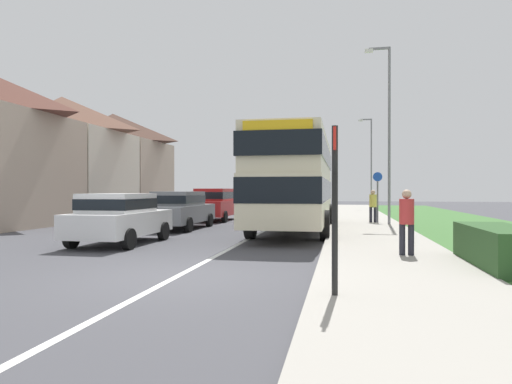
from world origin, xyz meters
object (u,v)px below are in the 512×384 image
(bus_stop_sign, at_px, (335,198))
(cycle_route_sign, at_px, (378,195))
(pedestrian_walking_away, at_px, (373,204))
(parked_car_grey, at_px, (180,208))
(pedestrian_at_stop, at_px, (407,219))
(double_decker_bus, at_px, (296,178))
(street_lamp_far, at_px, (370,158))
(parked_car_red, at_px, (215,203))
(street_lamp_mid, at_px, (387,125))
(parked_car_white, at_px, (120,216))

(bus_stop_sign, bearing_deg, cycle_route_sign, 83.41)
(pedestrian_walking_away, bearing_deg, parked_car_grey, -153.84)
(pedestrian_at_stop, bearing_deg, double_decker_bus, 116.22)
(parked_car_grey, distance_m, cycle_route_sign, 9.42)
(street_lamp_far, bearing_deg, bus_stop_sign, -94.34)
(parked_car_red, distance_m, pedestrian_at_stop, 14.85)
(cycle_route_sign, distance_m, street_lamp_mid, 3.42)
(pedestrian_at_stop, bearing_deg, parked_car_red, 123.81)
(bus_stop_sign, bearing_deg, street_lamp_mid, 81.61)
(parked_car_white, xyz_separation_m, pedestrian_walking_away, (8.15, 9.44, 0.11))
(double_decker_bus, bearing_deg, parked_car_grey, 176.75)
(parked_car_white, relative_size, pedestrian_at_stop, 2.37)
(pedestrian_at_stop, relative_size, street_lamp_far, 0.22)
(parked_car_red, xyz_separation_m, cycle_route_sign, (8.45, -1.21, 0.48))
(pedestrian_at_stop, relative_size, bus_stop_sign, 0.64)
(street_lamp_mid, bearing_deg, pedestrian_walking_away, 117.01)
(parked_car_red, xyz_separation_m, bus_stop_sign, (6.65, -16.73, 0.59))
(parked_car_red, bearing_deg, cycle_route_sign, -8.15)
(double_decker_bus, height_order, pedestrian_at_stop, double_decker_bus)
(double_decker_bus, distance_m, parked_car_grey, 5.13)
(parked_car_red, bearing_deg, parked_car_white, -89.60)
(double_decker_bus, height_order, parked_car_white, double_decker_bus)
(parked_car_white, xyz_separation_m, pedestrian_at_stop, (8.19, -1.59, 0.11))
(bus_stop_sign, bearing_deg, street_lamp_far, 85.66)
(pedestrian_at_stop, bearing_deg, street_lamp_far, 88.24)
(double_decker_bus, bearing_deg, street_lamp_mid, 40.48)
(cycle_route_sign, xyz_separation_m, street_lamp_far, (0.69, 17.19, 3.01))
(bus_stop_sign, xyz_separation_m, street_lamp_far, (2.48, 32.71, 2.89))
(bus_stop_sign, relative_size, street_lamp_mid, 0.32)
(double_decker_bus, xyz_separation_m, pedestrian_at_stop, (3.30, -6.71, -1.17))
(parked_car_grey, xyz_separation_m, street_lamp_far, (9.14, 21.33, 3.55))
(double_decker_bus, xyz_separation_m, parked_car_grey, (-4.96, 0.28, -1.26))
(parked_car_white, height_order, parked_car_grey, parked_car_grey)
(parked_car_white, bearing_deg, pedestrian_walking_away, 49.19)
(parked_car_white, xyz_separation_m, street_lamp_far, (9.06, 26.73, 3.57))
(parked_car_white, xyz_separation_m, parked_car_grey, (-0.08, 5.40, 0.02))
(parked_car_grey, distance_m, street_lamp_far, 23.47)
(parked_car_white, relative_size, street_lamp_mid, 0.49)
(pedestrian_walking_away, xyz_separation_m, bus_stop_sign, (-1.57, -15.42, 0.56))
(parked_car_grey, bearing_deg, street_lamp_mid, 18.71)
(double_decker_bus, bearing_deg, pedestrian_at_stop, -63.78)
(pedestrian_walking_away, relative_size, bus_stop_sign, 0.64)
(parked_car_white, bearing_deg, double_decker_bus, 46.33)
(cycle_route_sign, xyz_separation_m, street_lamp_mid, (0.32, -1.17, 3.20))
(pedestrian_walking_away, bearing_deg, cycle_route_sign, 23.99)
(parked_car_red, distance_m, street_lamp_far, 18.73)
(parked_car_red, relative_size, cycle_route_sign, 1.74)
(parked_car_white, distance_m, parked_car_red, 10.75)
(double_decker_bus, relative_size, pedestrian_walking_away, 6.33)
(parked_car_white, relative_size, bus_stop_sign, 1.52)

